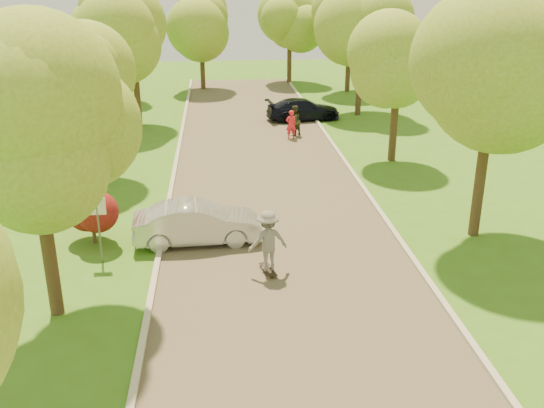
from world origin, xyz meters
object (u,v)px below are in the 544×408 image
object	(u,v)px
street_sign	(98,216)
person_striped	(291,125)
silver_sedan	(198,223)
skateboarder	(268,241)
dark_sedan	(303,109)
person_olive	(294,121)
longboard	(268,269)

from	to	relation	value
street_sign	person_striped	world-z (taller)	street_sign
silver_sedan	person_striped	size ratio (longest dim) A/B	2.70
silver_sedan	skateboarder	bearing A→B (deg)	-141.40
dark_sedan	skateboarder	size ratio (longest dim) A/B	2.39
dark_sedan	person_striped	distance (m)	4.58
skateboarder	silver_sedan	bearing A→B (deg)	-62.63
street_sign	dark_sedan	bearing A→B (deg)	64.26
dark_sedan	person_olive	size ratio (longest dim) A/B	2.66
longboard	person_olive	size ratio (longest dim) A/B	0.59
silver_sedan	street_sign	bearing A→B (deg)	109.10
skateboarder	dark_sedan	bearing A→B (deg)	-115.44
skateboarder	person_olive	distance (m)	16.58
silver_sedan	longboard	size ratio (longest dim) A/B	4.22
silver_sedan	dark_sedan	bearing A→B (deg)	-22.21
longboard	person_olive	bearing A→B (deg)	-114.42
skateboarder	person_striped	bearing A→B (deg)	-113.87
longboard	skateboarder	size ratio (longest dim) A/B	0.53
dark_sedan	skateboarder	xyz separation A→B (m)	(-3.92, -20.09, 0.42)
silver_sedan	person_striped	bearing A→B (deg)	-23.04
silver_sedan	person_olive	size ratio (longest dim) A/B	2.51
street_sign	skateboarder	world-z (taller)	street_sign
silver_sedan	longboard	distance (m)	3.32
street_sign	dark_sedan	distance (m)	20.98
dark_sedan	longboard	xyz separation A→B (m)	(-3.92, -20.09, -0.55)
dark_sedan	longboard	bearing A→B (deg)	161.03
longboard	street_sign	bearing A→B (deg)	-27.51
street_sign	person_olive	xyz separation A→B (m)	(8.07, 15.12, -0.71)
dark_sedan	person_striped	bearing A→B (deg)	155.59
dark_sedan	skateboarder	world-z (taller)	skateboarder
street_sign	skateboarder	bearing A→B (deg)	-13.13
skateboarder	person_olive	xyz separation A→B (m)	(2.89, 16.33, -0.22)
street_sign	longboard	world-z (taller)	street_sign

